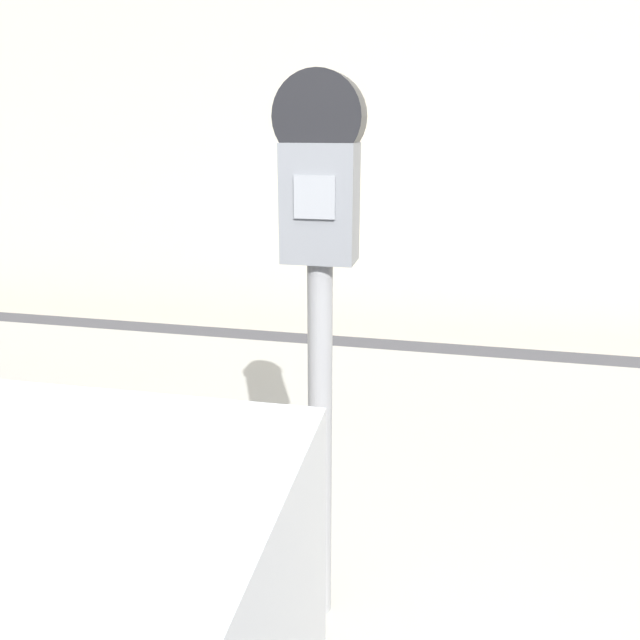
# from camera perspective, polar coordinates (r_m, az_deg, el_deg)

# --- Properties ---
(sidewalk) EXTENTS (24.00, 2.80, 0.10)m
(sidewalk) POSITION_cam_1_polar(r_m,az_deg,el_deg) (2.98, 6.12, -12.98)
(sidewalk) COLOR #ADAAA3
(sidewalk) RESTS_ON ground_plane
(building_facade) EXTENTS (24.00, 0.30, 4.57)m
(building_facade) POSITION_cam_1_polar(r_m,az_deg,el_deg) (4.68, 10.26, 26.17)
(building_facade) COLOR beige
(building_facade) RESTS_ON ground_plane
(parking_meter) EXTENTS (0.22, 0.13, 1.58)m
(parking_meter) POSITION_cam_1_polar(r_m,az_deg,el_deg) (1.64, -0.00, 4.97)
(parking_meter) COLOR gray
(parking_meter) RESTS_ON sidewalk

